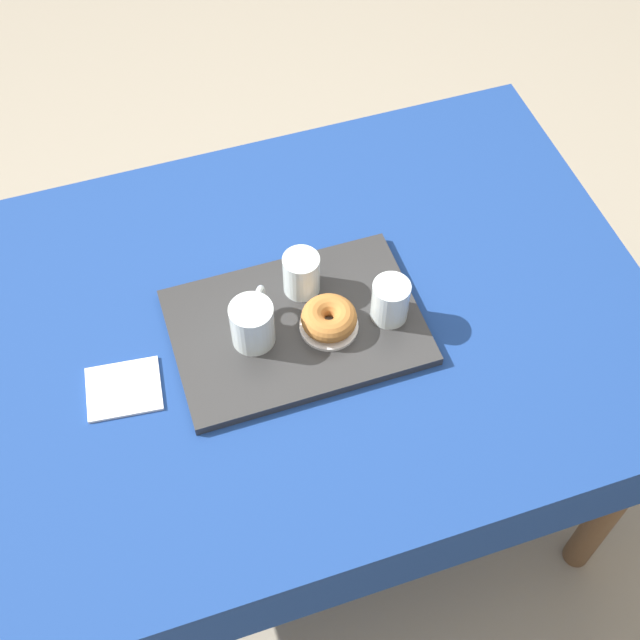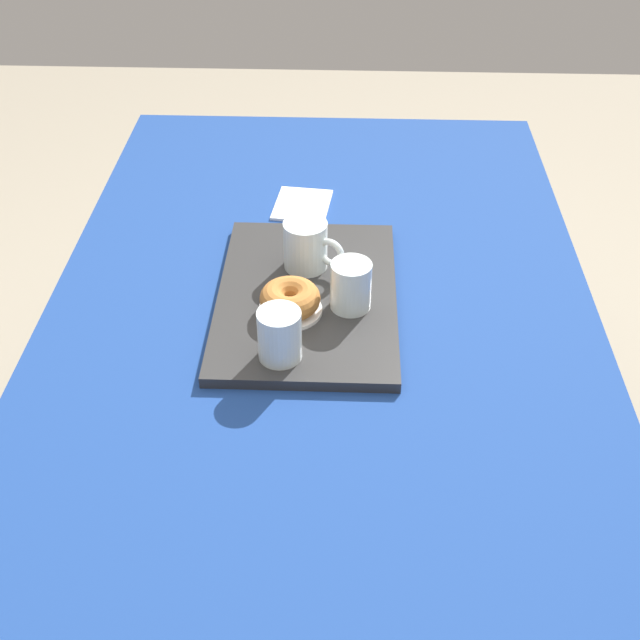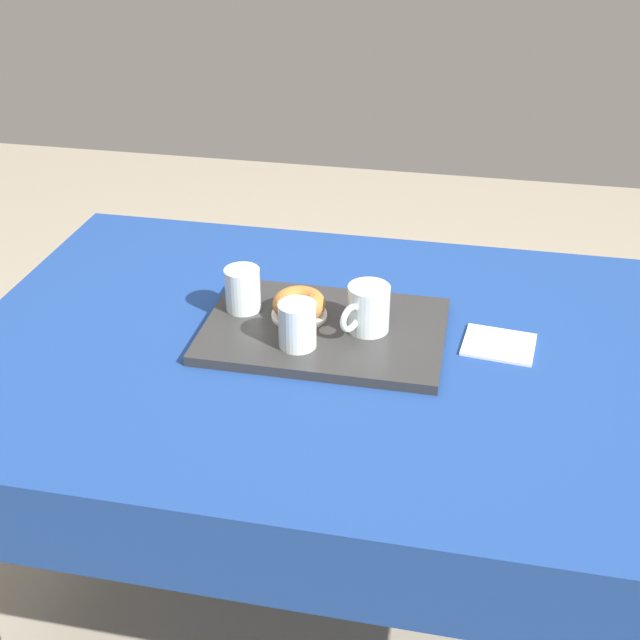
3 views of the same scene
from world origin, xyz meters
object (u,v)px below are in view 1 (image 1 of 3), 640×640
Objects in this scene: dining_table at (275,352)px; serving_tray at (296,327)px; water_glass_near at (301,275)px; paper_napkin at (124,389)px; donut_plate_left at (329,326)px; sugar_donut_left at (329,318)px; tea_mug_left at (253,324)px; water_glass_far at (390,302)px.

serving_tray reaches higher than dining_table.
dining_table is 0.12m from serving_tray.
paper_napkin is (-0.37, -0.10, -0.06)m from water_glass_near.
donut_plate_left is (0.06, -0.03, 0.01)m from serving_tray.
paper_napkin is at bearing -179.84° from sugar_donut_left.
donut_plate_left is at bearing 0.16° from paper_napkin.
tea_mug_left is at bearing 5.06° from paper_napkin.
tea_mug_left is (-0.04, -0.03, 0.16)m from dining_table.
dining_table is at bearing 9.98° from paper_napkin.
donut_plate_left is 0.39m from paper_napkin.
tea_mug_left reaches higher than dining_table.
serving_tray is 3.49× the size of paper_napkin.
sugar_donut_left is (0.06, -0.03, 0.04)m from serving_tray.
water_glass_near is (0.07, 0.05, 0.16)m from dining_table.
donut_plate_left is at bearing 175.89° from water_glass_far.
tea_mug_left is 0.15m from donut_plate_left.
serving_tray is at bearing 3.36° from tea_mug_left.
water_glass_near is at bearing 15.75° from paper_napkin.
water_glass_near is 0.84× the size of sugar_donut_left.
sugar_donut_left is (0.00, 0.00, 0.03)m from donut_plate_left.
paper_napkin is at bearing -179.84° from donut_plate_left.
water_glass_far is (0.25, -0.03, -0.00)m from tea_mug_left.
water_glass_near reaches higher than donut_plate_left.
water_glass_far is (0.21, -0.06, 0.16)m from dining_table.
sugar_donut_left is at bearing 175.89° from water_glass_far.
serving_tray is 0.33m from paper_napkin.
serving_tray is at bearing 4.64° from paper_napkin.
serving_tray is at bearing 155.07° from donut_plate_left.
dining_table is 0.17m from tea_mug_left.
sugar_donut_left is (0.14, -0.02, -0.01)m from tea_mug_left.
dining_table is 11.05× the size of paper_napkin.
dining_table is 12.80× the size of tea_mug_left.
tea_mug_left is at bearing -146.15° from dining_table.
sugar_donut_left is at bearing -78.87° from water_glass_near.
water_glass_near is at bearing 65.19° from serving_tray.
tea_mug_left is 1.10× the size of sugar_donut_left.
donut_plate_left is at bearing -78.87° from water_glass_near.
paper_napkin is at bearing -175.36° from serving_tray.
water_glass_far reaches higher than sugar_donut_left.
water_glass_far is at bearing -4.11° from donut_plate_left.
tea_mug_left is at bearing -176.64° from serving_tray.
water_glass_near is 0.80× the size of donut_plate_left.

